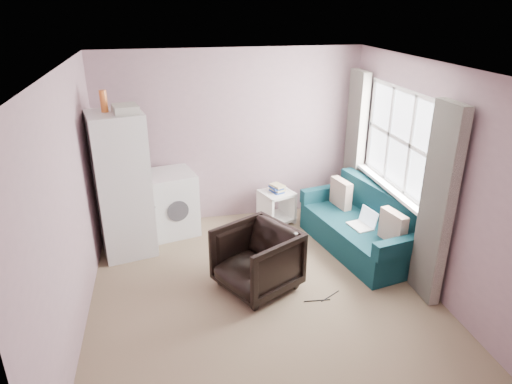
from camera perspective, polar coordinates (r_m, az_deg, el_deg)
room at (r=4.72m, az=1.10°, el=0.06°), size 3.84×4.24×2.54m
armchair at (r=5.20m, az=0.11°, el=-8.08°), size 1.03×1.05×0.81m
fridge at (r=5.97m, az=-16.38°, el=0.93°), size 0.77×0.76×2.12m
washing_machine at (r=6.52m, az=-10.53°, el=-1.17°), size 0.77×0.77×0.90m
side_table at (r=6.79m, az=2.58°, el=-1.54°), size 0.55×0.55×0.60m
sofa at (r=6.22m, az=13.28°, el=-4.41°), size 1.17×1.95×0.82m
window_dressing at (r=5.98m, az=16.32°, el=2.62°), size 0.17×2.62×2.18m
floor_cables at (r=5.29m, az=8.45°, el=-13.00°), size 0.45×0.16×0.01m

